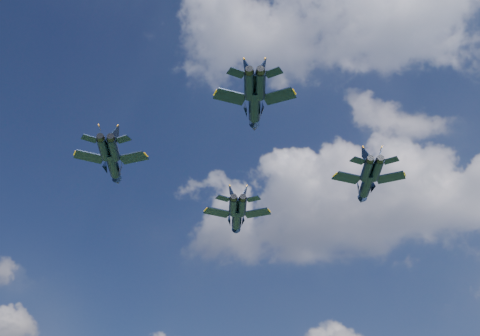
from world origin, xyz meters
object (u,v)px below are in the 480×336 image
at_px(jet_right, 366,185).
at_px(jet_slot, 255,107).
at_px(jet_lead, 237,219).
at_px(jet_left, 113,165).

distance_m(jet_right, jet_slot, 29.03).
xyz_separation_m(jet_lead, jet_slot, (17.10, -35.00, -1.23)).
relative_size(jet_left, jet_slot, 1.06).
distance_m(jet_lead, jet_right, 29.30).
bearing_deg(jet_slot, jet_left, 143.83).
bearing_deg(jet_left, jet_lead, 41.29).
height_order(jet_left, jet_right, jet_left).
xyz_separation_m(jet_left, jet_slot, (29.53, -8.00, -1.35)).
bearing_deg(jet_slot, jet_lead, 95.04).
bearing_deg(jet_right, jet_lead, 142.65).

